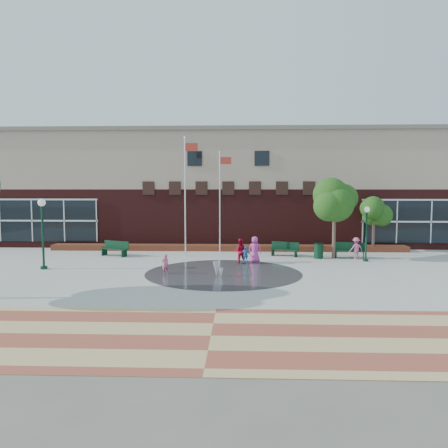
{
  "coord_description": "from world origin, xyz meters",
  "views": [
    {
      "loc": [
        0.9,
        -20.21,
        4.61
      ],
      "look_at": [
        0.0,
        4.0,
        2.6
      ],
      "focal_mm": 35.0,
      "sensor_mm": 36.0,
      "label": 1
    }
  ],
  "objects_px": {
    "flagpole_right": "(220,196)",
    "trash_can": "(319,251)",
    "child_splash": "(165,264)",
    "flagpole_left": "(186,190)"
  },
  "relations": [
    {
      "from": "flagpole_right",
      "to": "trash_can",
      "type": "height_order",
      "value": "flagpole_right"
    },
    {
      "from": "flagpole_left",
      "to": "flagpole_right",
      "type": "height_order",
      "value": "flagpole_left"
    },
    {
      "from": "flagpole_right",
      "to": "child_splash",
      "type": "height_order",
      "value": "flagpole_right"
    },
    {
      "from": "trash_can",
      "to": "child_splash",
      "type": "height_order",
      "value": "child_splash"
    },
    {
      "from": "flagpole_right",
      "to": "child_splash",
      "type": "relative_size",
      "value": 6.64
    },
    {
      "from": "flagpole_left",
      "to": "child_splash",
      "type": "relative_size",
      "value": 7.39
    },
    {
      "from": "trash_can",
      "to": "child_splash",
      "type": "xyz_separation_m",
      "value": [
        -9.13,
        -5.46,
        0.02
      ]
    },
    {
      "from": "flagpole_left",
      "to": "trash_can",
      "type": "relative_size",
      "value": 7.76
    },
    {
      "from": "flagpole_left",
      "to": "child_splash",
      "type": "xyz_separation_m",
      "value": [
        -0.39,
        -5.96,
        -3.91
      ]
    },
    {
      "from": "flagpole_left",
      "to": "trash_can",
      "type": "xyz_separation_m",
      "value": [
        8.74,
        -0.5,
        -3.93
      ]
    },
    {
      "from": "flagpole_left",
      "to": "flagpole_right",
      "type": "bearing_deg",
      "value": 35.47
    },
    {
      "from": "flagpole_right",
      "to": "trash_can",
      "type": "bearing_deg",
      "value": -20.7
    },
    {
      "from": "child_splash",
      "to": "flagpole_left",
      "type": "bearing_deg",
      "value": -129.21
    },
    {
      "from": "trash_can",
      "to": "child_splash",
      "type": "relative_size",
      "value": 0.95
    },
    {
      "from": "flagpole_left",
      "to": "flagpole_right",
      "type": "relative_size",
      "value": 1.11
    }
  ]
}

